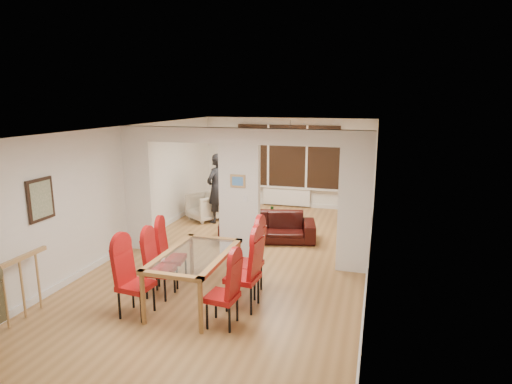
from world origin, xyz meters
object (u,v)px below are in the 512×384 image
at_px(sofa, 267,227).
at_px(television, 352,215).
at_px(dining_chair_lb, 160,266).
at_px(dining_table, 196,278).
at_px(bottle, 272,212).
at_px(dining_chair_rb, 243,272).
at_px(dining_chair_la, 136,280).
at_px(dining_chair_ra, 222,291).
at_px(bowl, 270,217).
at_px(dining_chair_lc, 172,255).
at_px(dining_chair_rc, 246,259).
at_px(person, 217,188).
at_px(armchair, 205,207).
at_px(coffee_table, 272,222).

distance_m(sofa, television, 2.43).
bearing_deg(dining_chair_lb, sofa, 70.72).
relative_size(dining_table, bottle, 5.66).
relative_size(dining_chair_lb, dining_chair_rb, 0.87).
bearing_deg(dining_chair_la, dining_table, 48.48).
height_order(dining_table, dining_chair_ra, dining_chair_ra).
xyz_separation_m(dining_chair_la, bowl, (0.77, 4.91, -0.30)).
relative_size(dining_chair_lc, dining_chair_rb, 0.91).
distance_m(dining_chair_la, dining_chair_rc, 1.75).
distance_m(dining_table, bottle, 4.32).
distance_m(dining_chair_ra, television, 5.66).
distance_m(dining_chair_lb, television, 5.59).
bearing_deg(dining_chair_rc, bowl, 100.89).
bearing_deg(sofa, dining_chair_rb, -94.42).
bearing_deg(person, dining_chair_rb, 43.23).
bearing_deg(armchair, person, 20.38).
relative_size(dining_table, dining_chair_rc, 1.47).
height_order(dining_chair_lb, dining_chair_ra, dining_chair_ra).
bearing_deg(person, sofa, 74.64).
xyz_separation_m(armchair, bowl, (1.79, -0.10, -0.10)).
relative_size(dining_chair_lc, coffee_table, 1.09).
relative_size(dining_table, television, 1.81).
distance_m(dining_chair_rb, dining_chair_rc, 0.49).
height_order(dining_chair_rc, sofa, dining_chair_rc).
relative_size(dining_chair_lc, dining_chair_rc, 0.89).
bearing_deg(dining_chair_rb, dining_chair_ra, -96.98).
distance_m(dining_chair_lb, dining_chair_rc, 1.39).
distance_m(dining_table, coffee_table, 4.28).
bearing_deg(television, bowl, 118.87).
distance_m(dining_chair_lc, sofa, 2.92).
xyz_separation_m(person, bottle, (1.46, 0.02, -0.52)).
bearing_deg(dining_chair_ra, sofa, 100.53).
relative_size(dining_chair_la, dining_chair_rb, 0.94).
height_order(dining_chair_lc, coffee_table, dining_chair_lc).
relative_size(dining_chair_lb, coffee_table, 1.05).
bearing_deg(bowl, bottle, 24.67).
relative_size(dining_chair_lc, bottle, 3.43).
bearing_deg(dining_chair_rb, dining_chair_rc, 104.75).
bearing_deg(dining_chair_rc, sofa, 99.84).
height_order(dining_chair_lb, armchair, dining_chair_lb).
bearing_deg(bowl, armchair, 176.94).
xyz_separation_m(dining_chair_ra, bottle, (-0.49, 4.85, -0.14)).
relative_size(dining_table, dining_chair_la, 1.59).
distance_m(dining_chair_rc, coffee_table, 3.81).
distance_m(television, bowl, 2.08).
relative_size(armchair, person, 0.43).
xyz_separation_m(dining_chair_la, coffee_table, (0.83, 4.88, -0.44)).
bearing_deg(sofa, dining_chair_la, -116.57).
height_order(dining_chair_rc, bottle, dining_chair_rc).
bearing_deg(bowl, dining_table, -91.29).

